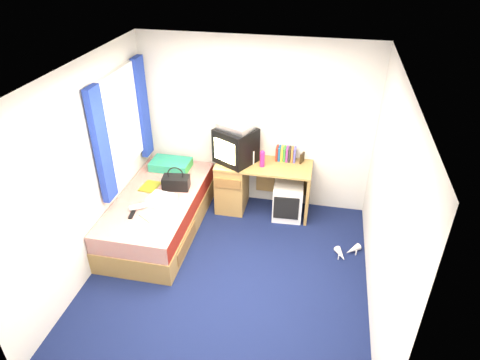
% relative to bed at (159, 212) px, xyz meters
% --- Properties ---
extents(ground, '(3.40, 3.40, 0.00)m').
position_rel_bed_xyz_m(ground, '(1.10, -0.70, -0.27)').
color(ground, '#0C1438').
rests_on(ground, ground).
extents(room_shell, '(3.40, 3.40, 3.40)m').
position_rel_bed_xyz_m(room_shell, '(1.10, -0.70, 1.18)').
color(room_shell, white).
rests_on(room_shell, ground).
extents(bed, '(1.01, 2.00, 0.54)m').
position_rel_bed_xyz_m(bed, '(0.00, 0.00, 0.00)').
color(bed, '#A98246').
rests_on(bed, ground).
extents(pillow, '(0.56, 0.36, 0.12)m').
position_rel_bed_xyz_m(pillow, '(-0.07, 0.71, 0.33)').
color(pillow, teal).
rests_on(pillow, bed).
extents(desk, '(1.30, 0.55, 0.75)m').
position_rel_bed_xyz_m(desk, '(1.01, 0.74, 0.14)').
color(desk, '#A98246').
rests_on(desk, ground).
extents(storage_cube, '(0.42, 0.42, 0.50)m').
position_rel_bed_xyz_m(storage_cube, '(1.64, 0.64, -0.02)').
color(storage_cube, white).
rests_on(storage_cube, ground).
extents(crt_tv, '(0.64, 0.62, 0.48)m').
position_rel_bed_xyz_m(crt_tv, '(0.88, 0.74, 0.72)').
color(crt_tv, black).
rests_on(crt_tv, desk).
extents(vcr, '(0.52, 0.46, 0.08)m').
position_rel_bed_xyz_m(vcr, '(0.88, 0.74, 1.00)').
color(vcr, silver).
rests_on(vcr, crt_tv).
extents(book_row, '(0.27, 0.13, 0.20)m').
position_rel_bed_xyz_m(book_row, '(1.55, 0.90, 0.58)').
color(book_row, maroon).
rests_on(book_row, desk).
extents(picture_frame, '(0.06, 0.12, 0.14)m').
position_rel_bed_xyz_m(picture_frame, '(1.78, 0.89, 0.55)').
color(picture_frame, black).
rests_on(picture_frame, desk).
extents(pink_water_bottle, '(0.08, 0.08, 0.21)m').
position_rel_bed_xyz_m(pink_water_bottle, '(1.26, 0.67, 0.59)').
color(pink_water_bottle, '#E7206F').
rests_on(pink_water_bottle, desk).
extents(aerosol_can, '(0.06, 0.06, 0.20)m').
position_rel_bed_xyz_m(aerosol_can, '(1.12, 0.72, 0.58)').
color(aerosol_can, white).
rests_on(aerosol_can, desk).
extents(handbag, '(0.37, 0.24, 0.32)m').
position_rel_bed_xyz_m(handbag, '(0.19, 0.22, 0.37)').
color(handbag, black).
rests_on(handbag, bed).
extents(towel, '(0.35, 0.30, 0.10)m').
position_rel_bed_xyz_m(towel, '(0.13, -0.17, 0.32)').
color(towel, white).
rests_on(towel, bed).
extents(magazine, '(0.24, 0.30, 0.01)m').
position_rel_bed_xyz_m(magazine, '(-0.17, 0.17, 0.28)').
color(magazine, yellow).
rests_on(magazine, bed).
extents(water_bottle, '(0.21, 0.17, 0.07)m').
position_rel_bed_xyz_m(water_bottle, '(-0.12, -0.34, 0.31)').
color(water_bottle, silver).
rests_on(water_bottle, bed).
extents(colour_swatch_fan, '(0.22, 0.17, 0.01)m').
position_rel_bed_xyz_m(colour_swatch_fan, '(0.04, -0.49, 0.28)').
color(colour_swatch_fan, yellow).
rests_on(colour_swatch_fan, bed).
extents(remote_control, '(0.07, 0.16, 0.02)m').
position_rel_bed_xyz_m(remote_control, '(-0.14, -0.48, 0.28)').
color(remote_control, black).
rests_on(remote_control, bed).
extents(window_assembly, '(0.11, 1.42, 1.40)m').
position_rel_bed_xyz_m(window_assembly, '(-0.45, 0.20, 1.15)').
color(window_assembly, silver).
rests_on(window_assembly, room_shell).
extents(white_heels, '(0.34, 0.35, 0.09)m').
position_rel_bed_xyz_m(white_heels, '(2.47, -0.03, -0.23)').
color(white_heels, white).
rests_on(white_heels, ground).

